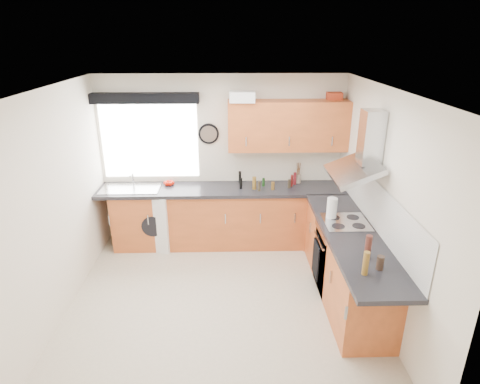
{
  "coord_description": "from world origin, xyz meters",
  "views": [
    {
      "loc": [
        0.12,
        -3.98,
        3.01
      ],
      "look_at": [
        0.25,
        0.85,
        1.1
      ],
      "focal_mm": 30.0,
      "sensor_mm": 36.0,
      "label": 1
    }
  ],
  "objects_px": {
    "oven": "(342,258)",
    "extractor_hood": "(362,153)",
    "upper_cabinets": "(288,126)",
    "washing_machine": "(156,218)"
  },
  "relations": [
    {
      "from": "oven",
      "to": "extractor_hood",
      "type": "relative_size",
      "value": 1.09
    },
    {
      "from": "upper_cabinets",
      "to": "washing_machine",
      "type": "bearing_deg",
      "value": -176.92
    },
    {
      "from": "extractor_hood",
      "to": "upper_cabinets",
      "type": "bearing_deg",
      "value": 116.13
    },
    {
      "from": "washing_machine",
      "to": "extractor_hood",
      "type": "bearing_deg",
      "value": -10.33
    },
    {
      "from": "upper_cabinets",
      "to": "washing_machine",
      "type": "distance_m",
      "value": 2.38
    },
    {
      "from": "upper_cabinets",
      "to": "washing_machine",
      "type": "relative_size",
      "value": 1.97
    },
    {
      "from": "extractor_hood",
      "to": "washing_machine",
      "type": "bearing_deg",
      "value": 154.86
    },
    {
      "from": "extractor_hood",
      "to": "upper_cabinets",
      "type": "distance_m",
      "value": 1.48
    },
    {
      "from": "oven",
      "to": "upper_cabinets",
      "type": "height_order",
      "value": "upper_cabinets"
    },
    {
      "from": "oven",
      "to": "washing_machine",
      "type": "xyz_separation_m",
      "value": [
        -2.5,
        1.22,
        0.01
      ]
    }
  ]
}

